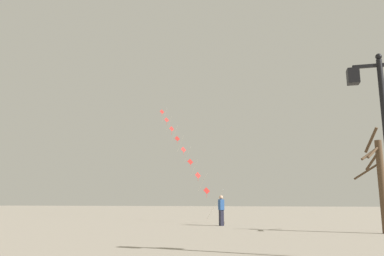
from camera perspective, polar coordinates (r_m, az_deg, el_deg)
name	(u,v)px	position (r m, az deg, el deg)	size (l,w,h in m)	color
ground_plane	(267,228)	(21.20, 11.13, -14.44)	(160.00, 160.00, 0.00)	gray
twin_lantern_lamp_post	(384,114)	(10.55, 26.85, 1.95)	(1.57, 0.28, 5.09)	black
kite_train	(183,150)	(30.60, -1.31, -3.27)	(7.83, 11.33, 10.18)	brown
kite_flyer	(221,210)	(22.35, 4.40, -12.09)	(0.45, 0.61, 1.71)	#1E1E2D
bare_tree	(380,180)	(18.97, 26.37, -7.03)	(1.23, 1.95, 4.71)	#4C3826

